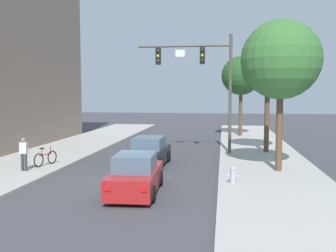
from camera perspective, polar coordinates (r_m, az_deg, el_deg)
name	(u,v)px	position (r m, az deg, el deg)	size (l,w,h in m)	color
ground_plane	(125,185)	(17.04, -6.33, -8.62)	(120.00, 120.00, 0.00)	#424247
sidewalk_right	(279,188)	(16.66, 16.13, -8.83)	(5.00, 60.00, 0.15)	#B2AFA8
traffic_signal_mast	(204,72)	(24.84, 5.33, 7.98)	(6.02, 0.38, 7.50)	#514C47
car_lead_black	(150,153)	(21.10, -2.75, -3.97)	(1.89, 4.26, 1.60)	black
car_following_red	(136,175)	(15.43, -4.78, -7.29)	(2.01, 4.32, 1.60)	#B21E1E
pedestrian_sidewalk_left_walker	(24,152)	(20.26, -20.52, -3.67)	(0.36, 0.22, 1.64)	#333338
bicycle_leaning	(46,158)	(21.47, -17.64, -4.53)	(0.50, 1.73, 0.98)	black
fire_hydrant	(233,175)	(16.72, 9.55, -7.14)	(0.48, 0.24, 0.72)	#B2B2B7
street_tree_nearest	(281,60)	(19.60, 16.34, 9.32)	(3.84, 3.84, 7.35)	brown
street_tree_second	(268,69)	(25.68, 14.54, 8.21)	(3.30, 3.30, 7.06)	brown
street_tree_third	(241,76)	(35.12, 10.74, 7.28)	(3.45, 3.45, 7.09)	brown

